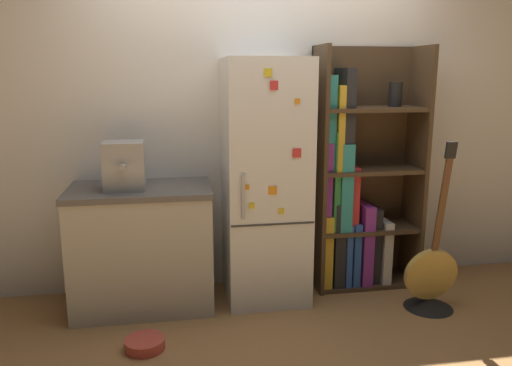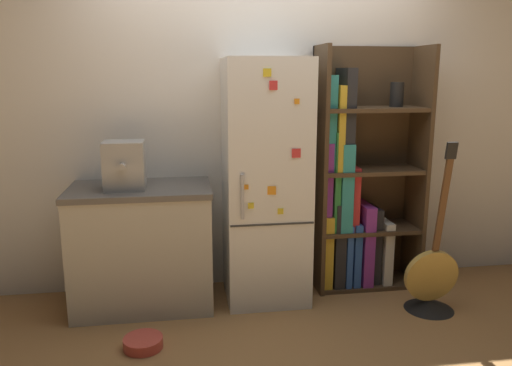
{
  "view_description": "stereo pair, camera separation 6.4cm",
  "coord_description": "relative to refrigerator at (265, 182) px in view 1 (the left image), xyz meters",
  "views": [
    {
      "loc": [
        -0.65,
        -3.26,
        1.62
      ],
      "look_at": [
        -0.07,
        0.15,
        0.87
      ],
      "focal_mm": 35.0,
      "sensor_mm": 36.0,
      "label": 1
    },
    {
      "loc": [
        -0.59,
        -3.27,
        1.62
      ],
      "look_at": [
        -0.07,
        0.15,
        0.87
      ],
      "focal_mm": 35.0,
      "sensor_mm": 36.0,
      "label": 2
    }
  ],
  "objects": [
    {
      "name": "guitar",
      "position": [
        1.11,
        -0.41,
        -0.7
      ],
      "size": [
        0.38,
        0.34,
        1.2
      ],
      "color": "black",
      "rests_on": "ground_plane"
    },
    {
      "name": "wall_back",
      "position": [
        0.0,
        0.31,
        0.43
      ],
      "size": [
        8.0,
        0.05,
        2.6
      ],
      "color": "white",
      "rests_on": "ground_plane"
    },
    {
      "name": "pet_bowl",
      "position": [
        -0.86,
        -0.62,
        -0.83
      ],
      "size": [
        0.24,
        0.24,
        0.07
      ],
      "color": "#D84C3F",
      "rests_on": "ground_plane"
    },
    {
      "name": "espresso_machine",
      "position": [
        -0.97,
        -0.06,
        0.16
      ],
      "size": [
        0.27,
        0.29,
        0.32
      ],
      "color": "#A5A39E",
      "rests_on": "kitchen_counter"
    },
    {
      "name": "refrigerator",
      "position": [
        0.0,
        0.0,
        0.0
      ],
      "size": [
        0.58,
        0.59,
        1.73
      ],
      "color": "white",
      "rests_on": "ground_plane"
    },
    {
      "name": "ground_plane",
      "position": [
        0.0,
        -0.17,
        -0.87
      ],
      "size": [
        16.0,
        16.0,
        0.0
      ],
      "primitive_type": "plane",
      "color": "#A87542"
    },
    {
      "name": "bookshelf",
      "position": [
        0.71,
        0.12,
        -0.11
      ],
      "size": [
        0.81,
        0.38,
        1.83
      ],
      "color": "#4C3823",
      "rests_on": "ground_plane"
    },
    {
      "name": "kitchen_counter",
      "position": [
        -0.88,
        -0.01,
        -0.43
      ],
      "size": [
        0.97,
        0.6,
        0.87
      ],
      "color": "#BCB7A8",
      "rests_on": "ground_plane"
    }
  ]
}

